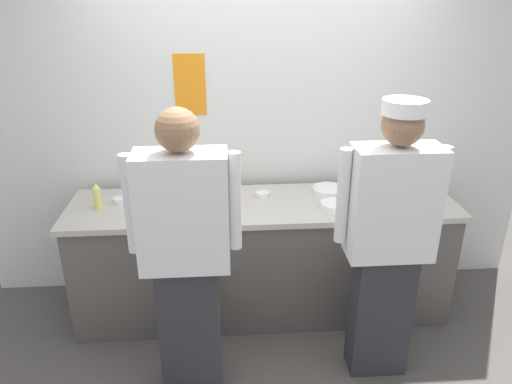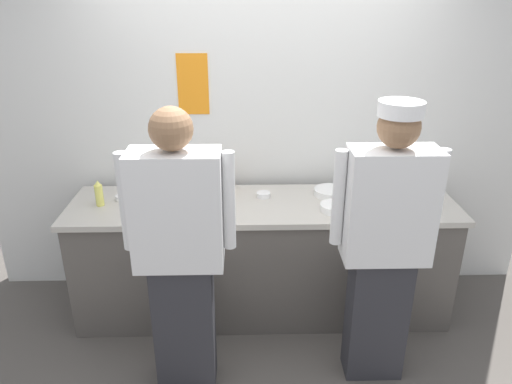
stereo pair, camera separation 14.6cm
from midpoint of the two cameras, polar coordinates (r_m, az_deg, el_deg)
name	(u,v)px [view 1 (the left image)]	position (r m, az deg, el deg)	size (l,w,h in m)	color
ground_plane	(267,339)	(3.54, 0.04, -17.03)	(9.00, 9.00, 0.00)	#514C47
wall_back	(258,127)	(3.66, -0.90, 7.68)	(4.25, 0.11, 2.61)	silver
prep_counter	(263,258)	(3.57, -0.37, -7.80)	(2.71, 0.67, 0.89)	#56514C
chef_near_left	(185,253)	(2.73, -9.90, -7.12)	(0.63, 0.24, 1.74)	#2D2D33
chef_center	(389,239)	(2.88, 14.06, -5.43)	(0.63, 0.24, 1.75)	#2D2D33
plate_stack_front	(334,206)	(3.29, 8.04, -1.65)	(0.19, 0.19, 0.05)	white
plate_stack_rear	(329,191)	(3.53, 7.46, 0.15)	(0.23, 0.23, 0.05)	white
mixing_bowl_steel	(381,194)	(3.46, 13.41, -0.25)	(0.35, 0.35, 0.11)	#B7BABF
sheet_tray	(180,206)	(3.33, -10.25, -1.70)	(0.41, 0.32, 0.02)	#B7BABF
squeeze_bottle_primary	(97,197)	(3.44, -19.49, -0.52)	(0.06, 0.06, 0.18)	#E5E066
squeeze_bottle_secondary	(227,181)	(3.51, -4.68, 1.24)	(0.05, 0.05, 0.18)	orange
ramekin_orange_sauce	(119,200)	(3.51, -17.08, -0.94)	(0.08, 0.08, 0.04)	white
ramekin_yellow_sauce	(263,194)	(3.45, -0.41, -0.28)	(0.10, 0.10, 0.04)	white
ramekin_green_sauce	(419,196)	(3.58, 17.68, -0.50)	(0.11, 0.11, 0.04)	white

